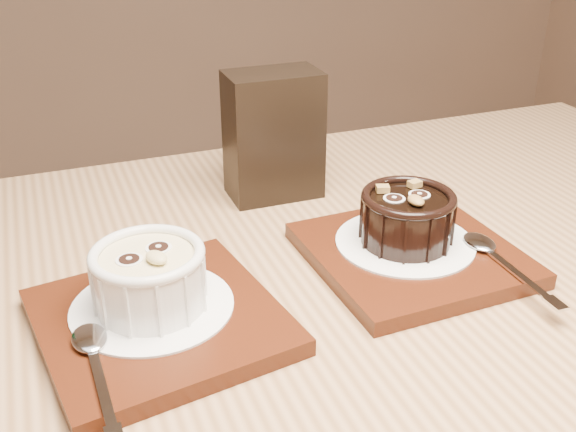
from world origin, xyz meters
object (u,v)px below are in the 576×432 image
tray_left (160,321)px  table (311,408)px  tray_right (411,254)px  ramekin_dark (407,216)px  condiment_stand (273,135)px  ramekin_white (149,276)px

tray_left → table: bearing=-15.2°
table → tray_right: 0.17m
ramekin_dark → table: bearing=-149.0°
table → tray_left: (-0.12, 0.03, 0.10)m
ramekin_dark → condiment_stand: condiment_stand is taller
ramekin_white → condiment_stand: 0.26m
ramekin_white → condiment_stand: size_ratio=0.64×
table → tray_left: tray_left is taller
ramekin_dark → condiment_stand: size_ratio=0.62×
tray_left → condiment_stand: 0.28m
ramekin_white → tray_left: bearing=-97.9°
table → ramekin_dark: (0.12, 0.07, 0.13)m
tray_right → ramekin_dark: bearing=102.3°
tray_right → condiment_stand: 0.21m
tray_left → tray_right: (0.24, 0.03, 0.00)m
condiment_stand → ramekin_dark: bearing=-67.8°
tray_left → tray_right: 0.24m
ramekin_white → table: bearing=-44.2°
table → tray_left: 0.16m
table → tray_left: size_ratio=6.80×
tray_right → ramekin_dark: (-0.00, 0.01, 0.04)m
ramekin_white → ramekin_dark: (0.24, 0.03, -0.00)m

